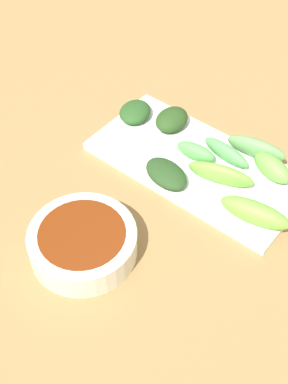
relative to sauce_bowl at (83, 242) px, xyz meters
The scene contains 12 objects.
tabletop 0.11m from the sauce_bowl, 13.43° to the right, with size 2.10×2.10×0.02m, color #9B7445.
sauce_bowl is the anchor object (origin of this frame).
serving_plate 0.21m from the sauce_bowl, ahead, with size 0.15×0.31×0.01m, color white.
broccoli_leafy_0 0.26m from the sauce_bowl, 24.92° to the left, with size 0.06×0.05×0.02m, color #275022.
broccoli_leafy_1 0.16m from the sauce_bowl, ahead, with size 0.04×0.07×0.02m, color #27461F.
broccoli_stalk_2 0.22m from the sauce_bowl, ahead, with size 0.02×0.06×0.02m, color #5CAC55.
broccoli_stalk_3 0.29m from the sauce_bowl, 16.74° to the right, with size 0.02×0.09×0.03m, color #67A159.
broccoli_stalk_4 0.22m from the sauce_bowl, 40.28° to the right, with size 0.03×0.09×0.03m, color #75B340.
broccoli_stalk_5 0.25m from the sauce_bowl, 12.08° to the right, with size 0.02×0.08×0.02m, color #5CA65A.
broccoli_stalk_6 0.21m from the sauce_bowl, 19.68° to the right, with size 0.02×0.09×0.03m, color #72B73F.
broccoli_stalk_7 0.28m from the sauce_bowl, 25.19° to the right, with size 0.03×0.06×0.03m, color #72B54A.
broccoli_leafy_8 0.26m from the sauce_bowl, 11.49° to the left, with size 0.06×0.04×0.03m, color #28471C.
Camera 1 is at (-0.36, -0.28, 0.57)m, focal length 49.45 mm.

